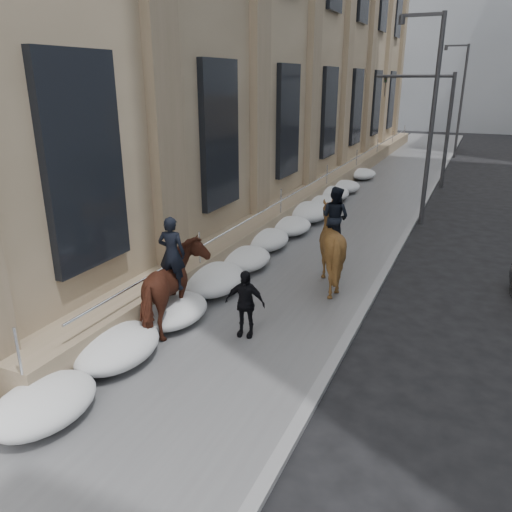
% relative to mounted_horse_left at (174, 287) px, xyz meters
% --- Properties ---
extents(ground, '(140.00, 140.00, 0.00)m').
position_rel_mounted_horse_left_xyz_m(ground, '(1.14, -1.74, -1.19)').
color(ground, black).
rests_on(ground, ground).
extents(sidewalk, '(5.00, 80.00, 0.12)m').
position_rel_mounted_horse_left_xyz_m(sidewalk, '(1.14, 8.26, -1.13)').
color(sidewalk, '#525254').
rests_on(sidewalk, ground).
extents(curb, '(0.24, 80.00, 0.12)m').
position_rel_mounted_horse_left_xyz_m(curb, '(3.76, 8.26, -1.13)').
color(curb, slate).
rests_on(curb, ground).
extents(limestone_building, '(6.10, 44.00, 18.00)m').
position_rel_mounted_horse_left_xyz_m(limestone_building, '(-4.11, 18.22, 7.71)').
color(limestone_building, '#867257').
rests_on(limestone_building, ground).
extents(bg_building_far, '(24.00, 12.00, 20.00)m').
position_rel_mounted_horse_left_xyz_m(bg_building_far, '(-4.86, 70.26, 8.81)').
color(bg_building_far, gray).
rests_on(bg_building_far, ground).
extents(streetlight_mid, '(1.71, 0.24, 8.00)m').
position_rel_mounted_horse_left_xyz_m(streetlight_mid, '(3.88, 12.26, 3.39)').
color(streetlight_mid, '#2D2D30').
rests_on(streetlight_mid, ground).
extents(streetlight_far, '(1.71, 0.24, 8.00)m').
position_rel_mounted_horse_left_xyz_m(streetlight_far, '(3.88, 32.26, 3.39)').
color(streetlight_far, '#2D2D30').
rests_on(streetlight_far, ground).
extents(traffic_signal, '(4.10, 0.22, 6.00)m').
position_rel_mounted_horse_left_xyz_m(traffic_signal, '(3.22, 20.26, 2.81)').
color(traffic_signal, '#2D2D30').
rests_on(traffic_signal, ground).
extents(snow_bank, '(1.70, 18.10, 0.76)m').
position_rel_mounted_horse_left_xyz_m(snow_bank, '(-0.28, 6.37, -0.72)').
color(snow_bank, silver).
rests_on(snow_bank, sidewalk).
extents(mounted_horse_left, '(1.54, 2.55, 2.67)m').
position_rel_mounted_horse_left_xyz_m(mounted_horse_left, '(0.00, 0.00, 0.00)').
color(mounted_horse_left, '#462015').
rests_on(mounted_horse_left, sidewalk).
extents(mounted_horse_right, '(2.36, 2.50, 2.77)m').
position_rel_mounted_horse_left_xyz_m(mounted_horse_right, '(2.45, 4.21, 0.13)').
color(mounted_horse_right, '#482E14').
rests_on(mounted_horse_right, sidewalk).
extents(pedestrian, '(0.97, 0.53, 1.58)m').
position_rel_mounted_horse_left_xyz_m(pedestrian, '(1.60, 0.40, -0.28)').
color(pedestrian, black).
rests_on(pedestrian, sidewalk).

